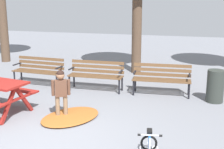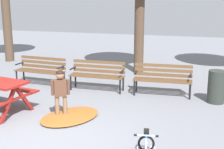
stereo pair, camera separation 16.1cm
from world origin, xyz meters
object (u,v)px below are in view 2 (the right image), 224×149
trash_bin (216,87)px  park_bench_far_left (41,68)px  child_standing (61,89)px  kids_bicycle (146,148)px  park_bench_right (163,77)px  park_bench_left (98,73)px

trash_bin → park_bench_far_left: bearing=177.5°
park_bench_far_left → child_standing: bearing=-51.7°
park_bench_far_left → trash_bin: 5.21m
child_standing → kids_bicycle: child_standing is taller
park_bench_right → kids_bicycle: bearing=-85.7°
park_bench_right → child_standing: size_ratio=1.48×
park_bench_far_left → child_standing: size_ratio=1.48×
park_bench_left → park_bench_right: size_ratio=0.99×
park_bench_left → park_bench_right: same height
park_bench_left → trash_bin: park_bench_left is taller
kids_bicycle → trash_bin: size_ratio=0.71×
park_bench_left → trash_bin: bearing=-3.2°
park_bench_left → park_bench_far_left: bearing=178.7°
park_bench_left → child_standing: 2.30m
park_bench_left → child_standing: size_ratio=1.46×
child_standing → kids_bicycle: bearing=-30.5°
park_bench_right → trash_bin: (1.42, -0.26, -0.09)m
park_bench_left → park_bench_right: 1.90m
park_bench_left → kids_bicycle: bearing=-58.9°
park_bench_left → child_standing: (-0.04, -2.30, 0.14)m
park_bench_right → park_bench_left: bearing=-177.7°
child_standing → trash_bin: size_ratio=1.30×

